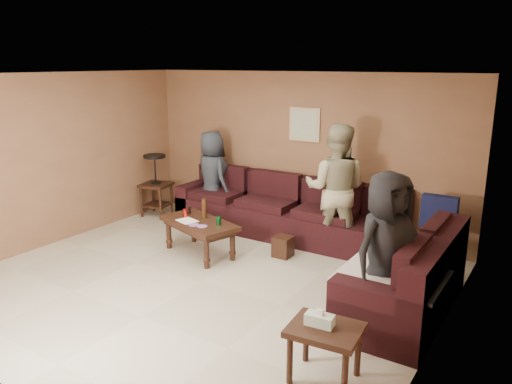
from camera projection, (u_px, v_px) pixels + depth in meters
room at (198, 149)px, 5.75m from camera, size 5.60×5.50×2.50m
sectional_sofa at (316, 234)px, 6.90m from camera, size 4.65×2.90×0.97m
coffee_table at (199, 226)px, 6.97m from camera, size 1.30×0.91×0.77m
end_table_left at (156, 184)px, 8.73m from camera, size 0.56×0.56×1.08m
side_table_right at (324, 334)px, 4.18m from camera, size 0.64×0.54×0.64m
waste_bin at (283, 246)px, 6.95m from camera, size 0.24×0.24×0.29m
wall_art at (305, 125)px, 7.71m from camera, size 0.52×0.04×0.52m
person_left at (212, 177)px, 8.36m from camera, size 0.88×0.74×1.55m
person_middle at (336, 189)px, 6.97m from camera, size 1.03×0.89×1.83m
person_right at (386, 251)px, 4.94m from camera, size 0.81×0.94×1.64m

